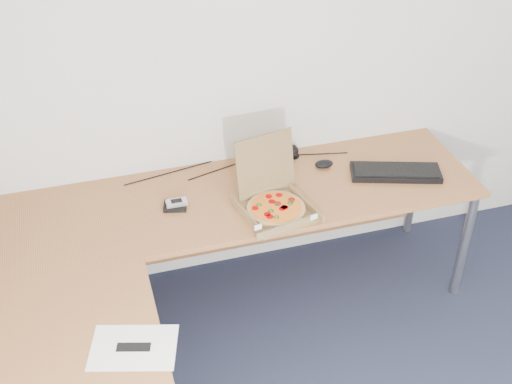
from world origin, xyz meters
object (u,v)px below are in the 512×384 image
object	(u,v)px
drinking_glass	(271,165)
pizza_box	(275,204)
desk	(196,264)
wallet	(175,206)
keyboard	(396,172)

from	to	relation	value
drinking_glass	pizza_box	bearing A→B (deg)	-103.94
desk	pizza_box	distance (m)	0.52
desk	pizza_box	xyz separation A→B (m)	(0.45, 0.25, 0.07)
desk	drinking_glass	bearing A→B (deg)	47.07
desk	pizza_box	bearing A→B (deg)	28.75
desk	drinking_glass	distance (m)	0.79
wallet	pizza_box	bearing A→B (deg)	-4.87
pizza_box	keyboard	world-z (taller)	pizza_box
pizza_box	wallet	size ratio (longest dim) A/B	3.31
drinking_glass	keyboard	xyz separation A→B (m)	(0.64, -0.21, -0.04)
pizza_box	wallet	distance (m)	0.50
pizza_box	drinking_glass	size ratio (longest dim) A/B	3.46
pizza_box	keyboard	xyz separation A→B (m)	(0.72, 0.12, -0.02)
drinking_glass	keyboard	size ratio (longest dim) A/B	0.23
pizza_box	wallet	bearing A→B (deg)	148.30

